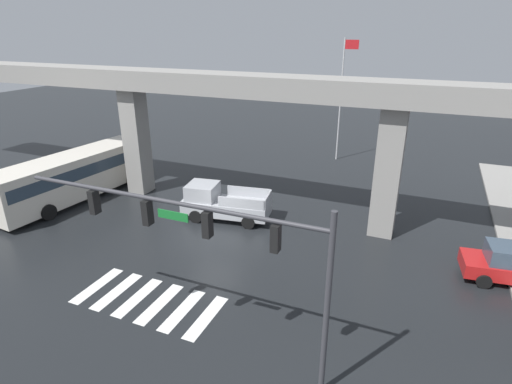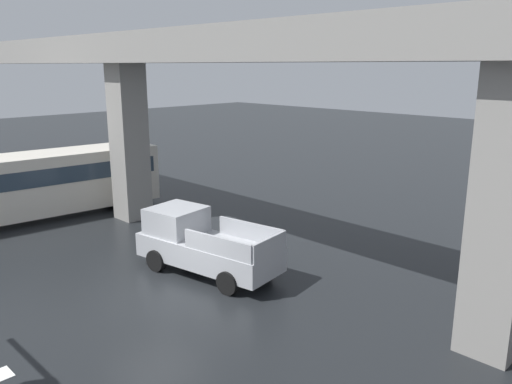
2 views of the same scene
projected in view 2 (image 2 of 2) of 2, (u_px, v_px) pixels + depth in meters
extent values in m
plane|color=black|center=(156.00, 302.00, 15.23)|extent=(120.00, 120.00, 0.00)
cube|color=gray|center=(257.00, 43.00, 16.35)|extent=(58.46, 2.35, 1.20)
cube|color=gray|center=(129.00, 143.00, 22.86)|extent=(1.30, 1.30, 7.00)
cube|color=gray|center=(504.00, 216.00, 11.82)|extent=(1.30, 1.30, 7.00)
cube|color=#A8AAAF|center=(208.00, 251.00, 17.19)|extent=(5.33, 2.66, 0.80)
cube|color=#A8AAAF|center=(177.00, 220.00, 17.81)|extent=(1.95, 1.99, 0.90)
cube|color=#3F5160|center=(167.00, 218.00, 18.08)|extent=(0.36, 1.67, 0.77)
cube|color=#A8AAAF|center=(217.00, 246.00, 15.68)|extent=(2.64, 0.51, 0.60)
cube|color=#A8AAAF|center=(251.00, 231.00, 17.06)|extent=(2.64, 0.51, 0.60)
cube|color=#A8AAAF|center=(269.00, 247.00, 15.60)|extent=(0.37, 1.74, 0.60)
cylinder|color=black|center=(157.00, 260.00, 17.48)|extent=(0.79, 0.39, 0.76)
cylinder|color=black|center=(193.00, 246.00, 18.90)|extent=(0.79, 0.39, 0.76)
cylinder|color=black|center=(228.00, 283.00, 15.68)|extent=(0.79, 0.39, 0.76)
cylinder|color=black|center=(262.00, 265.00, 17.10)|extent=(0.79, 0.39, 0.76)
cube|color=beige|center=(41.00, 183.00, 23.40)|extent=(3.57, 11.00, 2.70)
cube|color=#2D3D4C|center=(40.00, 173.00, 23.28)|extent=(3.56, 10.46, 0.76)
cube|color=#2D3D4C|center=(146.00, 162.00, 26.62)|extent=(2.25, 0.31, 1.49)
cylinder|color=black|center=(110.00, 190.00, 26.93)|extent=(0.44, 0.99, 0.96)
cylinder|color=black|center=(130.00, 199.00, 25.09)|extent=(0.44, 0.99, 0.96)
cylinder|color=silver|center=(487.00, 109.00, 23.83)|extent=(0.12, 0.12, 9.86)
cube|color=red|center=(510.00, 8.00, 22.38)|extent=(1.10, 0.04, 0.70)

